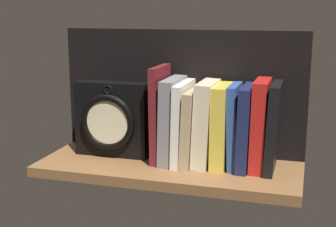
{
  "coord_description": "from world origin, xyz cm",
  "views": [
    {
      "loc": [
        33.22,
        -111.1,
        38.79
      ],
      "look_at": [
        -1.19,
        3.39,
        12.36
      ],
      "focal_mm": 51.25,
      "sensor_mm": 36.0,
      "label": 1
    }
  ],
  "objects": [
    {
      "name": "ground_plane",
      "position": [
        0.0,
        0.0,
        -1.25
      ],
      "size": [
        66.24,
        25.28,
        2.5
      ],
      "primitive_type": "cube",
      "color": "brown"
    },
    {
      "name": "book_white_catcher",
      "position": [
        2.81,
        3.39,
        10.27
      ],
      "size": [
        2.52,
        15.86,
        20.58
      ],
      "primitive_type": "cube",
      "rotation": [
        0.0,
        0.02,
        0.0
      ],
      "color": "silver",
      "rests_on": "ground_plane"
    },
    {
      "name": "book_navy_bierce",
      "position": [
        18.81,
        3.39,
        10.2
      ],
      "size": [
        3.06,
        14.49,
        20.45
      ],
      "primitive_type": "cube",
      "rotation": [
        0.0,
        0.02,
        0.0
      ],
      "color": "#192147",
      "rests_on": "ground_plane"
    },
    {
      "name": "book_yellow_seinlanguage",
      "position": [
        12.81,
        3.39,
        10.18
      ],
      "size": [
        3.7,
        13.4,
        20.36
      ],
      "primitive_type": "cube",
      "rotation": [
        0.0,
        -0.0,
        0.0
      ],
      "color": "gold",
      "rests_on": "ground_plane"
    },
    {
      "name": "back_panel",
      "position": [
        0.0,
        12.04,
        16.61
      ],
      "size": [
        66.24,
        1.2,
        33.21
      ],
      "primitive_type": "cube",
      "color": "black",
      "rests_on": "ground_plane"
    },
    {
      "name": "book_black_skeptic",
      "position": [
        25.32,
        3.39,
        10.66
      ],
      "size": [
        3.01,
        14.39,
        21.39
      ],
      "primitive_type": "cube",
      "rotation": [
        0.0,
        0.03,
        0.0
      ],
      "color": "black",
      "rests_on": "ground_plane"
    },
    {
      "name": "framed_clock",
      "position": [
        -16.59,
        2.58,
        9.86
      ],
      "size": [
        19.77,
        6.03,
        19.77
      ],
      "color": "black",
      "rests_on": "ground_plane"
    },
    {
      "name": "book_blue_modern",
      "position": [
        16.04,
        3.39,
        10.28
      ],
      "size": [
        2.96,
        12.23,
        20.62
      ],
      "primitive_type": "cube",
      "rotation": [
        0.0,
        -0.04,
        0.0
      ],
      "color": "#2D4C8E",
      "rests_on": "ground_plane"
    },
    {
      "name": "book_maroon_dawkins",
      "position": [
        -3.25,
        3.39,
        12.21
      ],
      "size": [
        2.2,
        13.31,
        24.44
      ],
      "primitive_type": "cube",
      "rotation": [
        0.0,
        -0.01,
        0.0
      ],
      "color": "maroon",
      "rests_on": "ground_plane"
    },
    {
      "name": "book_tan_shortstories",
      "position": [
        5.28,
        3.39,
        9.44
      ],
      "size": [
        3.12,
        16.11,
        18.96
      ],
      "primitive_type": "cube",
      "rotation": [
        0.0,
        0.04,
        0.0
      ],
      "color": "tan",
      "rests_on": "ground_plane"
    },
    {
      "name": "book_gray_chess",
      "position": [
        -0.26,
        3.39,
        10.73
      ],
      "size": [
        4.0,
        14.46,
        21.53
      ],
      "primitive_type": "cube",
      "rotation": [
        0.0,
        0.02,
        0.0
      ],
      "color": "gray",
      "rests_on": "ground_plane"
    },
    {
      "name": "book_red_requiem",
      "position": [
        22.18,
        3.39,
        10.99
      ],
      "size": [
        3.7,
        12.89,
        22.02
      ],
      "primitive_type": "cube",
      "rotation": [
        0.0,
        0.01,
        0.0
      ],
      "color": "red",
      "rests_on": "ground_plane"
    },
    {
      "name": "book_cream_twain",
      "position": [
        8.71,
        3.39,
        10.48
      ],
      "size": [
        4.79,
        13.75,
        21.11
      ],
      "primitive_type": "cube",
      "rotation": [
        0.0,
        0.04,
        0.0
      ],
      "color": "beige",
      "rests_on": "ground_plane"
    }
  ]
}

